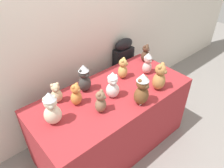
% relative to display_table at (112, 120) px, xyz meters
% --- Properties ---
extents(ground_plane, '(10.00, 10.00, 0.00)m').
position_rel_display_table_xyz_m(ground_plane, '(0.00, -0.25, -0.39)').
color(ground_plane, gray).
extents(wall_back, '(7.00, 0.08, 2.60)m').
position_rel_display_table_xyz_m(wall_back, '(0.00, 0.65, 0.91)').
color(wall_back, silver).
rests_on(wall_back, ground_plane).
extents(display_table, '(1.70, 0.80, 0.78)m').
position_rel_display_table_xyz_m(display_table, '(0.00, 0.00, 0.00)').
color(display_table, maroon).
rests_on(display_table, ground_plane).
extents(instrument_case, '(0.28, 0.13, 1.00)m').
position_rel_display_table_xyz_m(instrument_case, '(0.66, 0.53, 0.12)').
color(instrument_case, black).
rests_on(instrument_case, ground_plane).
extents(teddy_bear_cream, '(0.18, 0.17, 0.33)m').
position_rel_display_table_xyz_m(teddy_bear_cream, '(-0.64, 0.03, 0.55)').
color(teddy_bear_cream, beige).
rests_on(teddy_bear_cream, display_table).
extents(teddy_bear_blush, '(0.12, 0.11, 0.26)m').
position_rel_display_table_xyz_m(teddy_bear_blush, '(0.55, 0.03, 0.52)').
color(teddy_bear_blush, beige).
rests_on(teddy_bear_blush, display_table).
extents(teddy_bear_honey, '(0.16, 0.15, 0.24)m').
position_rel_display_table_xyz_m(teddy_bear_honey, '(0.28, 0.14, 0.50)').
color(teddy_bear_honey, tan).
rests_on(teddy_bear_honey, display_table).
extents(teddy_bear_mocha, '(0.15, 0.14, 0.23)m').
position_rel_display_table_xyz_m(teddy_bear_mocha, '(-0.24, -0.13, 0.49)').
color(teddy_bear_mocha, '#7F6047').
rests_on(teddy_bear_mocha, display_table).
extents(teddy_bear_caramel, '(0.18, 0.16, 0.30)m').
position_rel_display_table_xyz_m(teddy_bear_caramel, '(0.42, -0.25, 0.53)').
color(teddy_bear_caramel, '#B27A42').
rests_on(teddy_bear_caramel, display_table).
extents(teddy_bear_chestnut, '(0.16, 0.14, 0.34)m').
position_rel_display_table_xyz_m(teddy_bear_chestnut, '(0.11, -0.29, 0.55)').
color(teddy_bear_chestnut, brown).
rests_on(teddy_bear_chestnut, display_table).
extents(teddy_bear_charcoal, '(0.15, 0.13, 0.30)m').
position_rel_display_table_xyz_m(teddy_bear_charcoal, '(-0.17, 0.23, 0.54)').
color(teddy_bear_charcoal, '#383533').
rests_on(teddy_bear_charcoal, display_table).
extents(teddy_bear_sand, '(0.13, 0.12, 0.22)m').
position_rel_display_table_xyz_m(teddy_bear_sand, '(-0.48, 0.26, 0.49)').
color(teddy_bear_sand, '#CCB78E').
rests_on(teddy_bear_sand, display_table).
extents(teddy_bear_cocoa, '(0.12, 0.10, 0.22)m').
position_rel_display_table_xyz_m(teddy_bear_cocoa, '(0.75, 0.23, 0.49)').
color(teddy_bear_cocoa, '#4C3323').
rests_on(teddy_bear_cocoa, display_table).
extents(teddy_bear_ginger, '(0.15, 0.14, 0.23)m').
position_rel_display_table_xyz_m(teddy_bear_ginger, '(-0.35, 0.10, 0.49)').
color(teddy_bear_ginger, '#D17F3D').
rests_on(teddy_bear_ginger, display_table).
extents(teddy_bear_snow, '(0.17, 0.16, 0.29)m').
position_rel_display_table_xyz_m(teddy_bear_snow, '(-0.03, -0.04, 0.53)').
color(teddy_bear_snow, white).
rests_on(teddy_bear_snow, display_table).
extents(name_card_front_left, '(0.07, 0.02, 0.05)m').
position_rel_display_table_xyz_m(name_card_front_left, '(0.11, -0.31, 0.41)').
color(name_card_front_left, white).
rests_on(name_card_front_left, display_table).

